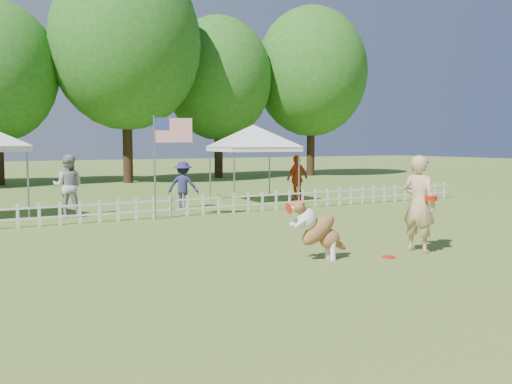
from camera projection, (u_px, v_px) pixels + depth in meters
ground at (333, 261)px, 10.09m from camera, size 120.00×120.00×0.00m
picket_fence at (179, 206)px, 16.09m from camera, size 22.00×0.08×0.60m
handler at (419, 204)px, 10.88m from camera, size 0.57×0.75×1.86m
dog at (319, 230)px, 10.13m from camera, size 1.11×0.50×1.10m
frisbee_on_turf at (388, 257)px, 10.41m from camera, size 0.32×0.32×0.02m
canopy_tent_right at (253, 165)px, 19.87m from camera, size 2.84×2.84×2.65m
flag_pole at (155, 168)px, 15.35m from camera, size 1.04×0.52×2.82m
spectator_a at (68, 186)px, 16.01m from camera, size 1.04×0.93×1.75m
spectator_b at (183, 185)px, 17.96m from camera, size 1.12×1.00×1.50m
spectator_c at (297, 178)px, 20.17m from camera, size 1.03×0.59×1.65m
tree_center_right at (126, 60)px, 29.11m from camera, size 7.60×7.60×12.60m
tree_right at (218, 89)px, 33.51m from camera, size 6.20×6.20×10.40m
tree_far_right at (311, 85)px, 35.63m from camera, size 7.00×7.00×11.40m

